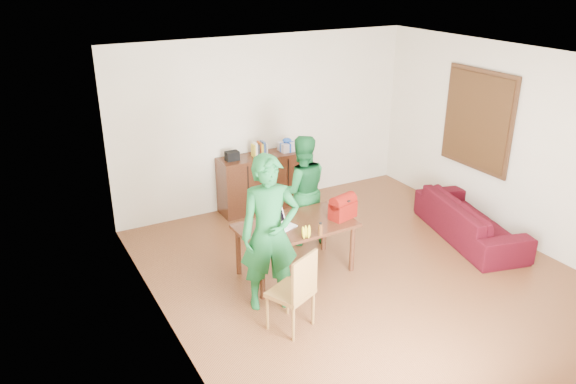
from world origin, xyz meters
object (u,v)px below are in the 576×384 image
bottle (320,229)px  red_bag (343,209)px  person_near (269,234)px  chair (292,306)px  laptop (283,225)px  sofa (470,219)px  table (296,230)px  person_far (301,190)px

bottle → red_bag: red_bag is taller
red_bag → person_near: bearing=-177.5°
chair → laptop: 1.17m
sofa → person_near: bearing=106.7°
chair → bottle: (0.72, 0.60, 0.49)m
chair → sofa: (3.29, 0.66, 0.01)m
table → red_bag: 0.66m
chair → person_far: person_far is taller
chair → laptop: bearing=41.9°
person_near → laptop: person_near is taller
table → bottle: (0.11, -0.41, 0.17)m
person_far → sofa: bearing=169.7°
person_near → laptop: size_ratio=5.29×
table → laptop: size_ratio=4.26×
person_far → sofa: 2.48m
chair → person_far: 2.13m
chair → person_far: (1.12, 1.74, 0.51)m
sofa → chair: bearing=115.5°
person_near → laptop: 0.66m
bottle → chair: bearing=-140.3°
laptop → red_bag: red_bag is taller
laptop → person_near: bearing=-150.6°
person_near → bottle: (0.72, 0.08, -0.15)m
sofa → bottle: bearing=105.5°
laptop → bottle: bearing=-71.5°
person_far → red_bag: person_far is taller
bottle → sofa: (2.57, 0.06, -0.48)m
laptop → sofa: (2.86, -0.33, -0.44)m
person_far → sofa: person_far is taller
person_near → chair: bearing=-75.6°
person_far → laptop: (-0.69, -0.75, -0.06)m
red_bag → sofa: bearing=-20.3°
person_near → sofa: 3.35m
table → laptop: bearing=-176.1°
chair → red_bag: chair is taller
person_far → red_bag: size_ratio=4.58×
chair → red_bag: size_ratio=2.74×
chair → person_near: size_ratio=0.51×
chair → person_far: size_ratio=0.60×
table → chair: chair is taller
chair → bottle: chair is taller
person_near → sofa: size_ratio=0.93×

